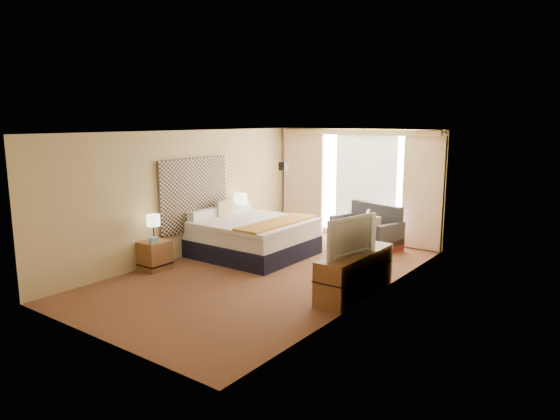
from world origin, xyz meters
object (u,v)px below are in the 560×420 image
Objects in this scene: television at (347,235)px; loveseat at (367,233)px; nightstand_right at (241,232)px; media_dresser at (355,273)px; bed at (251,236)px; floor_lamp at (284,185)px; lamp_left at (153,221)px; nightstand_left at (155,255)px; lamp_right at (241,200)px; desk_chair at (360,242)px.

loveseat is at bearing 32.79° from television.
media_dresser reaches higher than nightstand_right.
floor_lamp is at bearing 98.63° from bed.
nightstand_right is 2.87m from loveseat.
lamp_left is 0.47× the size of television.
nightstand_right is 0.50× the size of television.
lamp_right is (-0.01, 2.53, 0.74)m from nightstand_left.
television reaches higher than nightstand_right.
nightstand_right is 0.25× the size of bed.
nightstand_right is 1.01m from bed.
media_dresser is 0.97× the size of floor_lamp.
lamp_left reaches higher than nightstand_left.
desk_chair is (3.04, 2.50, 0.21)m from nightstand_left.
nightstand_right is 2.63m from lamp_left.
floor_lamp is at bearing -145.74° from loveseat.
floor_lamp is (-0.22, 1.45, 0.91)m from bed.
floor_lamp reaches higher than nightstand_right.
loveseat is (-1.24, 2.92, -0.04)m from media_dresser.
floor_lamp is 3.45m from lamp_left.
nightstand_left is 4.67m from loveseat.
loveseat is at bearing 51.49° from bed.
television is at bearing -24.81° from lamp_right.
floor_lamp is 3.52× the size of lamp_left.
desk_chair is at bearing 39.39° from nightstand_left.
bed is 1.72m from floor_lamp.
media_dresser is at bearing -51.19° from loveseat.
floor_lamp reaches higher than bed.
nightstand_right is at bearing -133.25° from loveseat.
bed is at bearing -37.28° from lamp_right.
desk_chair reaches higher than bed.
floor_lamp reaches higher than nightstand_left.
lamp_left is 2.57m from lamp_right.
nightstand_left is 0.50× the size of desk_chair.
loveseat is at bearing 30.94° from nightstand_right.
nightstand_left is at bearing -105.93° from loveseat.
bed is 1.21× the size of floor_lamp.
media_dresser is 2.97× the size of lamp_right.
desk_chair is 2.09× the size of lamp_left.
bed is at bearing 163.62° from media_dresser.
bed is at bearing -36.59° from nightstand_right.
floor_lamp is at bearing 81.02° from lamp_left.
nightstand_left is at bearing -90.00° from nightstand_right.
desk_chair is (0.58, -1.48, 0.17)m from loveseat.
lamp_left is (-2.99, -2.54, 0.47)m from desk_chair.
loveseat is at bearing 18.45° from floor_lamp.
nightstand_left is at bearing -99.96° from floor_lamp.
bed reaches higher than lamp_left.
desk_chair is at bearing -0.08° from nightstand_right.
bed is at bearing 81.42° from television.
bed is 3.10m from television.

